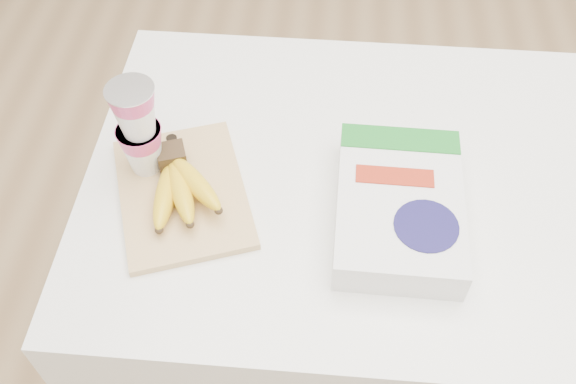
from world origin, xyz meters
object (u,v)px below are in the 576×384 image
Objects in this scene: table at (376,296)px; cutting_board at (183,193)px; bananas at (179,185)px; yogurt_stack at (138,127)px; cereal_box at (399,206)px.

table is 0.57m from cutting_board.
yogurt_stack is (-0.07, 0.06, 0.08)m from bananas.
yogurt_stack reaches higher than bananas.
cereal_box reaches higher than table.
cereal_box is (0.36, -0.02, 0.03)m from cutting_board.
cutting_board reaches higher than table.
cereal_box reaches higher than cutting_board.
bananas is at bearing -168.14° from table.
cutting_board is 1.55× the size of yogurt_stack.
bananas is at bearing -38.89° from yogurt_stack.
cutting_board is 0.95× the size of cereal_box.
table is at bearing 83.60° from cereal_box.
bananas is 0.36m from cereal_box.
table is 3.71× the size of cereal_box.
table is 0.69m from yogurt_stack.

